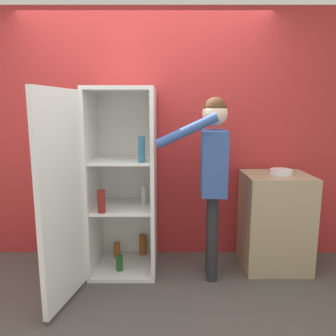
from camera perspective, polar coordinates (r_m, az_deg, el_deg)
The scene contains 6 objects.
ground_plane at distance 2.90m, azimuth -4.75°, elevation -22.27°, with size 12.00×12.00×0.00m, color #4C4742.
wall_back at distance 3.44m, azimuth -3.67°, elevation 5.50°, with size 7.00×0.06×2.55m.
refrigerator at distance 3.09m, azimuth -9.45°, elevation -2.89°, with size 0.79×1.24×1.75m.
person at distance 2.94m, azimuth 7.97°, elevation 0.69°, with size 0.64×0.51×1.66m.
counter at distance 3.44m, azimuth 18.25°, elevation -8.76°, with size 0.62×0.56×0.94m.
bowl at distance 3.32m, azimuth 19.31°, elevation -0.64°, with size 0.21×0.21×0.05m.
Camera 1 is at (0.23, -2.44, 1.56)m, focal length 35.00 mm.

